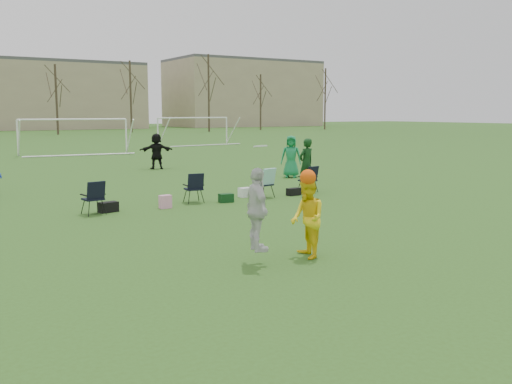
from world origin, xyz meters
TOP-DOWN VIEW (x-y plane):
  - ground at (0.00, 0.00)m, footprint 260.00×260.00m
  - fielder_green_far at (8.59, 12.34)m, footprint 1.08×1.04m
  - fielder_black at (4.91, 19.09)m, footprint 1.78×0.93m
  - center_contest at (0.18, 0.50)m, footprint 1.83×0.99m
  - sideline_setup at (3.54, 7.95)m, footprint 8.61×1.13m
  - goal_mid at (4.00, 32.00)m, footprint 7.40×0.63m
  - goal_right at (16.00, 38.00)m, footprint 7.35×1.14m

SIDE VIEW (x-z plane):
  - ground at x=0.00m, z-range 0.00..0.00m
  - sideline_setup at x=3.54m, z-range -0.39..1.57m
  - fielder_black at x=4.91m, z-range 0.00..1.83m
  - fielder_green_far at x=8.59m, z-range 0.00..1.87m
  - center_contest at x=0.18m, z-range -0.21..2.08m
  - goal_mid at x=4.00m, z-range 0.69..3.15m
  - goal_right at x=16.00m, z-range 0.69..3.15m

